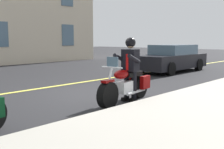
# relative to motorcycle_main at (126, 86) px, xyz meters

# --- Properties ---
(ground_plane) EXTENTS (80.00, 80.00, 0.00)m
(ground_plane) POSITION_rel_motorcycle_main_xyz_m (-0.16, -1.49, -0.45)
(ground_plane) COLOR black
(lane_center_stripe) EXTENTS (60.00, 0.16, 0.01)m
(lane_center_stripe) POSITION_rel_motorcycle_main_xyz_m (-0.16, -3.49, -0.45)
(lane_center_stripe) COLOR #E5DB4C
(lane_center_stripe) RESTS_ON ground_plane
(motorcycle_main) EXTENTS (2.22, 0.79, 1.26)m
(motorcycle_main) POSITION_rel_motorcycle_main_xyz_m (0.00, 0.00, 0.00)
(motorcycle_main) COLOR black
(motorcycle_main) RESTS_ON ground_plane
(rider_main) EXTENTS (0.67, 0.61, 1.74)m
(rider_main) POSITION_rel_motorcycle_main_xyz_m (-0.19, -0.03, 0.58)
(rider_main) COLOR black
(rider_main) RESTS_ON ground_plane
(car_dark) EXTENTS (4.60, 1.92, 1.40)m
(car_dark) POSITION_rel_motorcycle_main_xyz_m (-7.10, -2.86, 0.24)
(car_dark) COLOR black
(car_dark) RESTS_ON ground_plane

